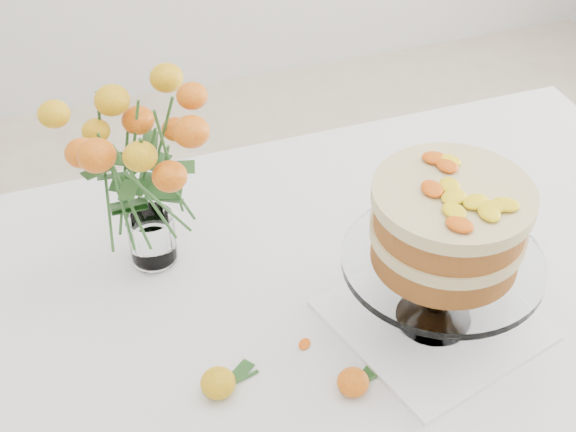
# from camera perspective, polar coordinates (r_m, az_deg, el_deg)

# --- Properties ---
(table) EXTENTS (1.43, 0.93, 0.76)m
(table) POSITION_cam_1_polar(r_m,az_deg,el_deg) (1.45, 4.27, -7.25)
(table) COLOR tan
(table) RESTS_ON ground
(napkin) EXTENTS (0.36, 0.36, 0.01)m
(napkin) POSITION_cam_1_polar(r_m,az_deg,el_deg) (1.34, 10.23, -7.31)
(napkin) COLOR white
(napkin) RESTS_ON table
(cake_stand) EXTENTS (0.31, 0.31, 0.28)m
(cake_stand) POSITION_cam_1_polar(r_m,az_deg,el_deg) (1.21, 11.27, -1.13)
(cake_stand) COLOR white
(cake_stand) RESTS_ON napkin
(rose_vase) EXTENTS (0.32, 0.32, 0.41)m
(rose_vase) POSITION_cam_1_polar(r_m,az_deg,el_deg) (1.30, -10.51, 4.56)
(rose_vase) COLOR white
(rose_vase) RESTS_ON table
(loose_rose_near) EXTENTS (0.09, 0.05, 0.05)m
(loose_rose_near) POSITION_cam_1_polar(r_m,az_deg,el_deg) (1.22, -4.98, -11.75)
(loose_rose_near) COLOR yellow
(loose_rose_near) RESTS_ON table
(loose_rose_far) EXTENTS (0.09, 0.05, 0.04)m
(loose_rose_far) POSITION_cam_1_polar(r_m,az_deg,el_deg) (1.23, 4.66, -11.70)
(loose_rose_far) COLOR red
(loose_rose_far) RESTS_ON table
(stray_petal_a) EXTENTS (0.03, 0.02, 0.00)m
(stray_petal_a) POSITION_cam_1_polar(r_m,az_deg,el_deg) (1.29, 1.19, -9.10)
(stray_petal_a) COLOR yellow
(stray_petal_a) RESTS_ON table
(stray_petal_b) EXTENTS (0.03, 0.02, 0.00)m
(stray_petal_b) POSITION_cam_1_polar(r_m,az_deg,el_deg) (1.30, 6.01, -9.22)
(stray_petal_b) COLOR yellow
(stray_petal_b) RESTS_ON table
(stray_petal_c) EXTENTS (0.03, 0.02, 0.00)m
(stray_petal_c) POSITION_cam_1_polar(r_m,az_deg,el_deg) (1.29, 8.39, -10.01)
(stray_petal_c) COLOR yellow
(stray_petal_c) RESTS_ON table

